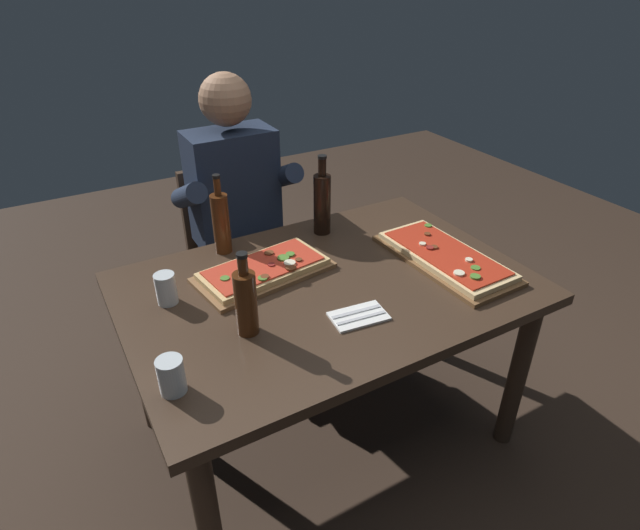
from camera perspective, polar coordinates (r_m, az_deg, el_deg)
name	(u,v)px	position (r m, az deg, el deg)	size (l,w,h in m)	color
ground_plane	(326,429)	(2.32, 0.64, -17.53)	(6.40, 6.40, 0.00)	#38281E
dining_table	(327,306)	(1.89, 0.75, -4.46)	(1.40, 0.96, 0.74)	#3D2B1E
pizza_rectangular_front	(264,270)	(1.89, -6.14, -0.54)	(0.52, 0.31, 0.05)	brown
pizza_rectangular_left	(445,257)	(2.01, 13.51, 0.87)	(0.28, 0.57, 0.05)	brown
wine_bottle_dark	(322,202)	(2.12, 0.23, 6.89)	(0.07, 0.07, 0.33)	black
oil_bottle_amber	(246,301)	(1.57, -8.12, -3.95)	(0.07, 0.07, 0.28)	#47230F
vinegar_bottle_green	(221,222)	(2.01, -10.77, 4.64)	(0.07, 0.07, 0.31)	#47230F
tumbler_near_camera	(166,290)	(1.79, -16.46, -2.68)	(0.07, 0.07, 0.11)	silver
tumbler_far_side	(172,378)	(1.45, -15.91, -11.77)	(0.07, 0.07, 0.10)	silver
napkin_cutlery_set	(359,316)	(1.68, 4.25, -5.59)	(0.19, 0.13, 0.01)	white
diner_chair	(234,247)	(2.63, -9.44, 1.97)	(0.44, 0.44, 0.87)	#3D2B1E
seated_diner	(239,209)	(2.41, -8.90, 6.11)	(0.53, 0.41, 1.33)	#23232D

